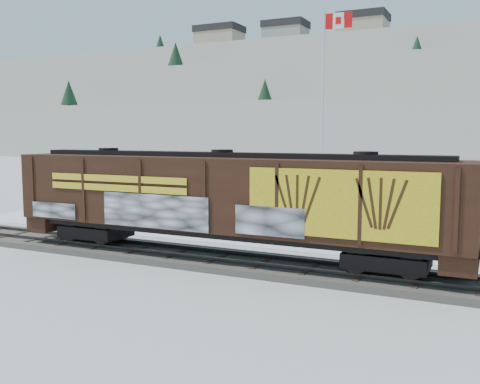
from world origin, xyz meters
The scene contains 9 objects.
ground centered at (0.00, 0.00, 0.00)m, with size 500.00×500.00×0.00m, color white.
rail_track centered at (0.00, 0.00, 0.15)m, with size 50.00×3.40×0.43m.
parking_strip centered at (0.00, 7.50, 0.01)m, with size 40.00×8.00×0.03m, color white.
hillside centered at (-0.05, 139.79, 14.37)m, with size 360.00×110.00×93.00m.
hopper_railcar centered at (0.06, -0.01, 2.83)m, with size 19.73×3.06×4.27m.
flagpole centered at (-0.20, 15.05, 5.11)m, with size 2.30×0.90×13.43m.
car_silver centered at (-10.01, 7.18, 0.76)m, with size 1.72×4.29×1.46m, color #A0A2A7.
car_white centered at (-0.59, 8.12, 0.88)m, with size 1.79×5.13×1.69m, color silver.
car_dark centered at (6.87, 6.28, 0.68)m, with size 1.83×4.50×1.31m, color black.
Camera 1 is at (10.34, -19.57, 5.43)m, focal length 40.00 mm.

